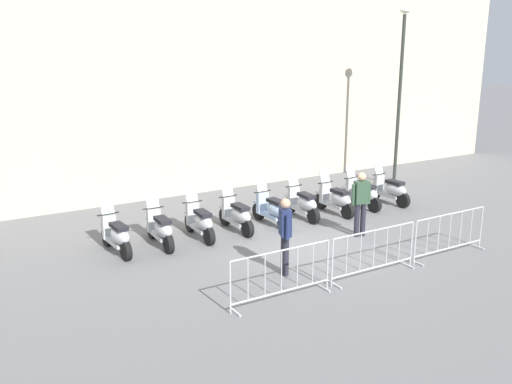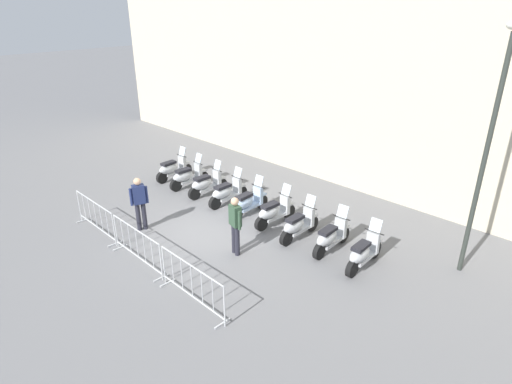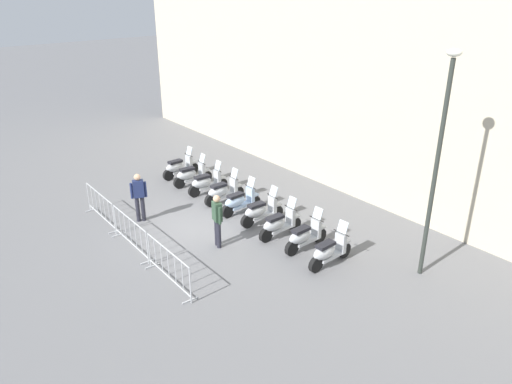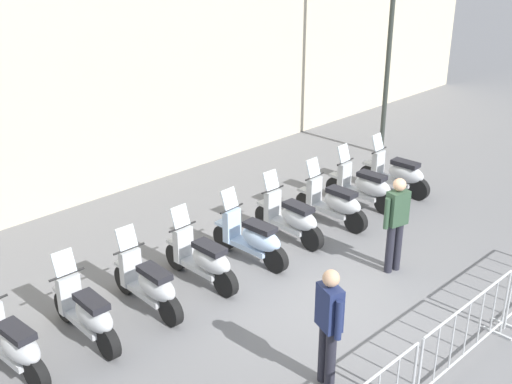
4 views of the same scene
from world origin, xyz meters
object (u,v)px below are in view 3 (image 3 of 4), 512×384
barrier_segment_2 (169,267)px  officer_mid_plaza (139,195)px  motorcycle_2 (206,183)px  motorcycle_6 (279,224)px  motorcycle_8 (329,252)px  street_lamp (439,149)px  motorcycle_1 (191,175)px  officer_near_row_end (217,218)px  motorcycle_4 (239,201)px  motorcycle_3 (223,192)px  barrier_segment_0 (101,207)px  motorcycle_5 (260,211)px  motorcycle_7 (304,236)px  barrier_segment_1 (131,233)px  motorcycle_0 (179,167)px

barrier_segment_2 → officer_mid_plaza: (-3.86, 1.53, 0.45)m
motorcycle_2 → motorcycle_6: bearing=-7.3°
motorcycle_8 → street_lamp: street_lamp is taller
motorcycle_1 → motorcycle_2: bearing=-5.3°
officer_near_row_end → officer_mid_plaza: same height
motorcycle_4 → officer_near_row_end: officer_near_row_end is taller
motorcycle_3 → barrier_segment_2: bearing=-56.3°
motorcycle_1 → motorcycle_2: same height
street_lamp → officer_near_row_end: 6.61m
motorcycle_3 → motorcycle_8: (5.48, -0.70, 0.00)m
barrier_segment_0 → motorcycle_5: bearing=43.7°
motorcycle_2 → motorcycle_7: (5.50, -0.60, 0.00)m
motorcycle_2 → motorcycle_6: size_ratio=1.00×
motorcycle_2 → officer_mid_plaza: size_ratio=1.00×
motorcycle_7 → street_lamp: street_lamp is taller
barrier_segment_2 → street_lamp: size_ratio=0.37×
motorcycle_2 → motorcycle_5: 3.31m
barrier_segment_0 → street_lamp: street_lamp is taller
motorcycle_7 → barrier_segment_2: size_ratio=0.75×
officer_mid_plaza → motorcycle_4: bearing=55.6°
motorcycle_6 → motorcycle_4: bearing=172.3°
motorcycle_8 → barrier_segment_0: bearing=-155.6°
barrier_segment_2 → street_lamp: (4.54, 5.37, 3.16)m
motorcycle_1 → officer_mid_plaza: bearing=-67.0°
motorcycle_1 → motorcycle_2: (1.10, -0.10, 0.00)m
barrier_segment_2 → motorcycle_5: bearing=100.8°
motorcycle_6 → motorcycle_8: 2.21m
motorcycle_7 → officer_mid_plaza: officer_mid_plaza is taller
motorcycle_2 → motorcycle_8: same height
motorcycle_3 → motorcycle_8: size_ratio=1.00×
motorcycle_5 → motorcycle_8: same height
barrier_segment_0 → barrier_segment_1: same height
motorcycle_4 → barrier_segment_2: 4.77m
motorcycle_3 → motorcycle_6: same height
motorcycle_5 → officer_near_row_end: bearing=-84.9°
officer_near_row_end → officer_mid_plaza: 3.31m
motorcycle_0 → motorcycle_3: same height
barrier_segment_2 → motorcycle_4: bearing=113.8°
motorcycle_4 → motorcycle_1: bearing=173.6°
street_lamp → motorcycle_4: bearing=-171.2°
officer_near_row_end → motorcycle_5: bearing=95.1°
motorcycle_7 → street_lamp: (3.16, 1.33, 3.23)m
motorcycle_8 → barrier_segment_1: (-4.85, -3.56, 0.07)m
motorcycle_2 → barrier_segment_1: 4.70m
motorcycle_6 → motorcycle_2: bearing=172.7°
motorcycle_3 → motorcycle_5: bearing=-5.3°
motorcycle_1 → officer_mid_plaza: 3.52m
barrier_segment_1 → officer_near_row_end: bearing=48.9°
motorcycle_4 → motorcycle_7: same height
barrier_segment_2 → officer_near_row_end: bearing=105.7°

